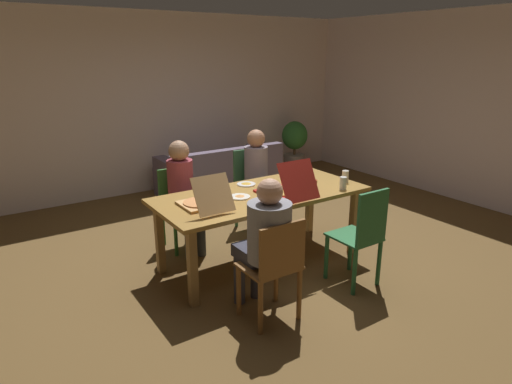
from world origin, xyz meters
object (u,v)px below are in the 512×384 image
(chair_3, at_px, (362,235))
(drinking_glass_2, at_px, (345,176))
(plate_0, at_px, (246,184))
(couch, at_px, (221,174))
(pizza_box_0, at_px, (284,190))
(potted_plant, at_px, (294,145))
(dining_table, at_px, (261,200))
(person_1, at_px, (259,173))
(person_0, at_px, (183,188))
(drinking_glass_1, at_px, (343,183))
(drinking_glass_0, at_px, (313,185))
(person_2, at_px, (265,236))
(chair_0, at_px, (179,204))
(chair_2, at_px, (275,266))
(plate_1, at_px, (240,197))
(chair_1, at_px, (252,185))
(pizza_box_1, at_px, (203,202))

(chair_3, distance_m, drinking_glass_2, 0.94)
(plate_0, xyz_separation_m, couch, (0.85, 2.10, -0.50))
(pizza_box_0, height_order, potted_plant, pizza_box_0)
(dining_table, xyz_separation_m, couch, (0.87, 2.42, -0.41))
(person_1, bearing_deg, person_0, -178.78)
(dining_table, bearing_deg, drinking_glass_1, -26.04)
(plate_0, xyz_separation_m, drinking_glass_0, (0.48, -0.54, 0.04))
(person_2, bearing_deg, person_1, 57.39)
(drinking_glass_1, relative_size, drinking_glass_2, 1.02)
(chair_0, height_order, person_2, person_2)
(chair_0, distance_m, couch, 2.09)
(chair_2, height_order, drinking_glass_1, drinking_glass_1)
(person_0, relative_size, plate_1, 5.98)
(person_1, height_order, couch, person_1)
(potted_plant, bearing_deg, pizza_box_0, -130.29)
(pizza_box_0, xyz_separation_m, drinking_glass_1, (0.63, -0.19, 0.01))
(couch, height_order, potted_plant, potted_plant)
(chair_1, distance_m, chair_3, 1.86)
(person_1, relative_size, drinking_glass_0, 11.70)
(chair_0, height_order, potted_plant, potted_plant)
(chair_3, bearing_deg, drinking_glass_0, 89.06)
(pizza_box_1, bearing_deg, person_2, -77.59)
(chair_0, relative_size, pizza_box_0, 1.54)
(plate_1, bearing_deg, chair_3, -50.84)
(plate_0, relative_size, couch, 0.11)
(drinking_glass_0, bearing_deg, chair_3, -90.94)
(couch, bearing_deg, person_1, -103.00)
(drinking_glass_0, bearing_deg, couch, 82.02)
(chair_0, xyz_separation_m, couch, (1.40, 1.53, -0.22))
(couch, bearing_deg, drinking_glass_1, -92.05)
(pizza_box_0, distance_m, drinking_glass_0, 0.36)
(pizza_box_1, bearing_deg, drinking_glass_2, -4.99)
(plate_1, relative_size, potted_plant, 0.22)
(pizza_box_0, xyz_separation_m, plate_0, (-0.12, 0.51, -0.04))
(chair_1, bearing_deg, drinking_glass_2, -66.49)
(plate_1, bearing_deg, pizza_box_0, -23.34)
(person_2, xyz_separation_m, drinking_glass_1, (1.30, 0.45, 0.12))
(chair_2, xyz_separation_m, person_2, (0.00, 0.13, 0.22))
(person_0, bearing_deg, drinking_glass_1, -40.78)
(plate_0, bearing_deg, chair_1, 51.97)
(plate_0, bearing_deg, chair_3, -69.57)
(person_1, bearing_deg, plate_1, -134.33)
(chair_1, relative_size, person_1, 0.79)
(drinking_glass_1, bearing_deg, pizza_box_1, 167.59)
(chair_1, bearing_deg, pizza_box_1, -140.59)
(person_2, xyz_separation_m, plate_1, (0.26, 0.82, 0.06))
(person_1, height_order, drinking_glass_1, person_1)
(pizza_box_0, bearing_deg, chair_3, -65.34)
(person_0, xyz_separation_m, chair_2, (0.00, -1.70, -0.23))
(pizza_box_1, height_order, drinking_glass_2, pizza_box_1)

